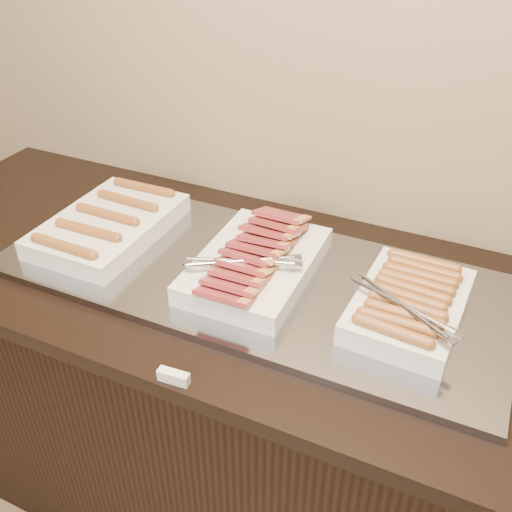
{
  "coord_description": "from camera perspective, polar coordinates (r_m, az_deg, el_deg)",
  "views": [
    {
      "loc": [
        0.49,
        1.14,
        1.72
      ],
      "look_at": [
        0.03,
        2.13,
        0.97
      ],
      "focal_mm": 40.0,
      "sensor_mm": 36.0,
      "label": 1
    }
  ],
  "objects": [
    {
      "name": "dish_center",
      "position": [
        1.33,
        -0.07,
        -0.62
      ],
      "size": [
        0.27,
        0.4,
        0.1
      ],
      "rotation": [
        0.0,
        0.0,
        0.02
      ],
      "color": "silver",
      "rests_on": "warming_tray"
    },
    {
      "name": "dish_right",
      "position": [
        1.25,
        15.03,
        -4.6
      ],
      "size": [
        0.26,
        0.33,
        0.08
      ],
      "rotation": [
        0.0,
        0.0,
        -0.05
      ],
      "color": "silver",
      "rests_on": "warming_tray"
    },
    {
      "name": "label_holder",
      "position": [
        1.12,
        -8.23,
        -11.87
      ],
      "size": [
        0.06,
        0.02,
        0.03
      ],
      "primitive_type": "cube",
      "rotation": [
        0.0,
        0.0,
        0.07
      ],
      "color": "silver",
      "rests_on": "counter"
    },
    {
      "name": "dish_left",
      "position": [
        1.53,
        -14.49,
        3.09
      ],
      "size": [
        0.26,
        0.39,
        0.07
      ],
      "rotation": [
        0.0,
        0.0,
        0.0
      ],
      "color": "silver",
      "rests_on": "warming_tray"
    },
    {
      "name": "counter",
      "position": [
        1.68,
        -0.92,
        -14.52
      ],
      "size": [
        2.06,
        0.76,
        0.9
      ],
      "color": "black",
      "rests_on": "ground"
    },
    {
      "name": "warming_tray",
      "position": [
        1.36,
        -0.66,
        -1.91
      ],
      "size": [
        1.2,
        0.5,
        0.02
      ],
      "primitive_type": "cube",
      "color": "gray",
      "rests_on": "counter"
    }
  ]
}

